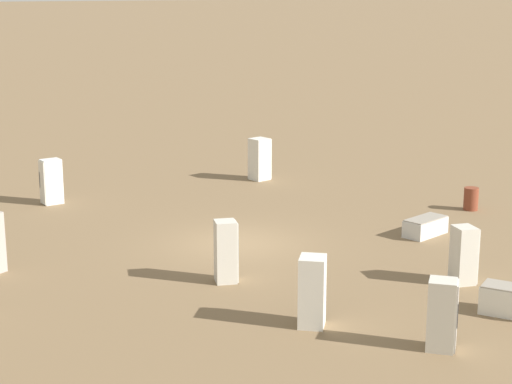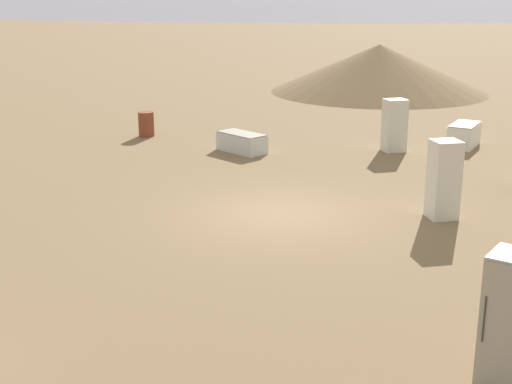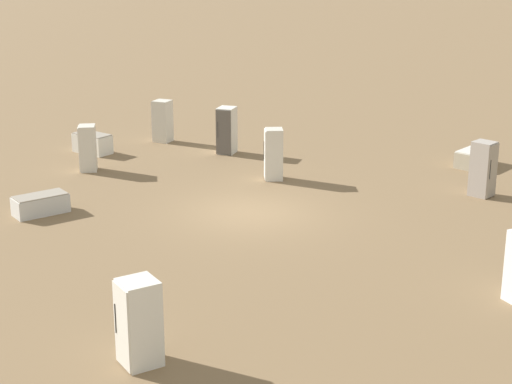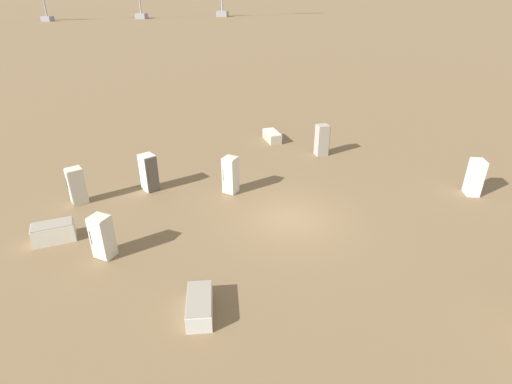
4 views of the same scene
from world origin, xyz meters
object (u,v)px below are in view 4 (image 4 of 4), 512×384
object	(u,v)px
discarded_fridge_3	(322,140)
discarded_fridge_6	(230,175)
discarded_fridge_7	(149,173)
discarded_fridge_1	(272,136)
discarded_fridge_9	(200,306)
discarded_fridge_5	(102,237)
discarded_fridge_0	(77,186)
discarded_fridge_4	(475,177)
discarded_fridge_8	(54,232)

from	to	relation	value
discarded_fridge_3	discarded_fridge_6	xyz separation A→B (m)	(-4.53, -5.61, -0.01)
discarded_fridge_3	discarded_fridge_7	distance (m)	10.36
discarded_fridge_1	discarded_fridge_3	world-z (taller)	discarded_fridge_3
discarded_fridge_3	discarded_fridge_9	distance (m)	14.47
discarded_fridge_5	discarded_fridge_6	size ratio (longest dim) A/B	0.92
discarded_fridge_6	discarded_fridge_0	bearing A→B (deg)	35.78
discarded_fridge_3	discarded_fridge_5	bearing A→B (deg)	-59.28
discarded_fridge_9	discarded_fridge_0	bearing A→B (deg)	126.96
discarded_fridge_3	discarded_fridge_4	bearing A→B (deg)	35.62
discarded_fridge_0	discarded_fridge_3	xyz separation A→B (m)	(11.41, 7.56, 0.06)
discarded_fridge_3	discarded_fridge_9	size ratio (longest dim) A/B	1.03
discarded_fridge_4	discarded_fridge_5	xyz separation A→B (m)	(-15.47, -7.08, -0.04)
discarded_fridge_5	discarded_fridge_7	bearing A→B (deg)	-70.21
discarded_fridge_6	discarded_fridge_5	bearing A→B (deg)	77.15
discarded_fridge_3	discarded_fridge_4	xyz separation A→B (m)	(7.20, -4.33, -0.04)
discarded_fridge_7	discarded_fridge_8	size ratio (longest dim) A/B	1.06
discarded_fridge_0	discarded_fridge_4	size ratio (longest dim) A/B	0.97
discarded_fridge_0	discarded_fridge_6	xyz separation A→B (m)	(6.87, 1.95, 0.05)
discarded_fridge_0	discarded_fridge_4	distance (m)	18.88
discarded_fridge_4	discarded_fridge_6	distance (m)	11.80
discarded_fridge_1	discarded_fridge_3	xyz separation A→B (m)	(3.17, -2.07, 0.61)
discarded_fridge_6	discarded_fridge_8	size ratio (longest dim) A/B	1.06
discarded_fridge_8	discarded_fridge_9	world-z (taller)	discarded_fridge_8
discarded_fridge_0	discarded_fridge_1	distance (m)	12.68
discarded_fridge_4	discarded_fridge_7	distance (m)	15.85
discarded_fridge_7	discarded_fridge_8	distance (m)	5.37
discarded_fridge_8	discarded_fridge_9	xyz separation A→B (m)	(6.75, -3.21, -0.08)
discarded_fridge_0	discarded_fridge_9	size ratio (longest dim) A/B	0.96
discarded_fridge_6	discarded_fridge_9	xyz separation A→B (m)	(0.54, -8.29, -0.61)
discarded_fridge_9	discarded_fridge_4	bearing A→B (deg)	28.03
discarded_fridge_7	discarded_fridge_0	bearing A→B (deg)	-16.16
discarded_fridge_3	discarded_fridge_4	distance (m)	8.40
discarded_fridge_1	discarded_fridge_4	xyz separation A→B (m)	(10.37, -6.40, 0.58)
discarded_fridge_3	discarded_fridge_4	world-z (taller)	discarded_fridge_3
discarded_fridge_0	discarded_fridge_3	distance (m)	13.68
discarded_fridge_6	discarded_fridge_1	bearing A→B (deg)	-80.14
discarded_fridge_5	discarded_fridge_9	size ratio (longest dim) A/B	0.94
discarded_fridge_3	discarded_fridge_7	world-z (taller)	discarded_fridge_3
discarded_fridge_3	discarded_fridge_7	bearing A→B (deg)	-79.32
discarded_fridge_1	discarded_fridge_8	distance (m)	14.84
discarded_fridge_6	discarded_fridge_7	size ratio (longest dim) A/B	1.00
discarded_fridge_9	discarded_fridge_7	bearing A→B (deg)	107.04
discarded_fridge_4	discarded_fridge_3	bearing A→B (deg)	146.82
discarded_fridge_5	discarded_fridge_0	bearing A→B (deg)	-34.27
discarded_fridge_4	discarded_fridge_9	size ratio (longest dim) A/B	0.99
discarded_fridge_6	discarded_fridge_7	world-z (taller)	discarded_fridge_6
discarded_fridge_8	discarded_fridge_9	distance (m)	7.48
discarded_fridge_7	discarded_fridge_9	distance (m)	9.33
discarded_fridge_0	discarded_fridge_4	xyz separation A→B (m)	(18.61, 3.23, 0.03)
discarded_fridge_3	discarded_fridge_8	xyz separation A→B (m)	(-10.74, -10.69, -0.55)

